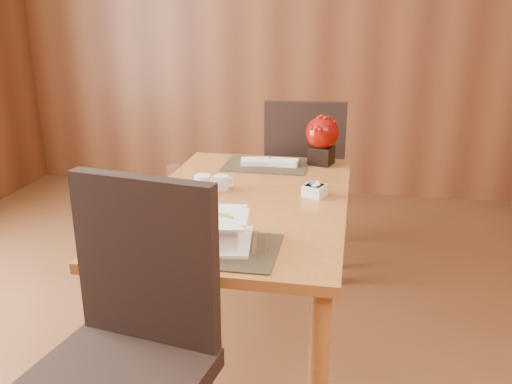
% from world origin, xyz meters
% --- Properties ---
extents(back_wall, '(5.00, 0.02, 2.80)m').
position_xyz_m(back_wall, '(0.00, 3.00, 1.40)').
color(back_wall, brown).
rests_on(back_wall, ground).
extents(dining_table, '(0.90, 1.50, 0.75)m').
position_xyz_m(dining_table, '(0.00, 0.60, 0.65)').
color(dining_table, '#B16B31').
rests_on(dining_table, ground).
extents(placemat_near, '(0.45, 0.33, 0.01)m').
position_xyz_m(placemat_near, '(0.00, 0.05, 0.75)').
color(placemat_near, black).
rests_on(placemat_near, dining_table).
extents(placemat_far, '(0.45, 0.33, 0.01)m').
position_xyz_m(placemat_far, '(0.00, 1.15, 0.75)').
color(placemat_far, black).
rests_on(placemat_far, dining_table).
extents(soup_setting, '(0.30, 0.30, 0.11)m').
position_xyz_m(soup_setting, '(-0.02, 0.09, 0.80)').
color(soup_setting, white).
rests_on(soup_setting, dining_table).
extents(coffee_cup, '(0.15, 0.15, 0.08)m').
position_xyz_m(coffee_cup, '(-0.21, 0.64, 0.79)').
color(coffee_cup, white).
rests_on(coffee_cup, dining_table).
extents(water_glass, '(0.09, 0.09, 0.16)m').
position_xyz_m(water_glass, '(-0.30, 0.53, 0.83)').
color(water_glass, white).
rests_on(water_glass, dining_table).
extents(creamer_jug, '(0.11, 0.11, 0.07)m').
position_xyz_m(creamer_jug, '(-0.14, 0.71, 0.78)').
color(creamer_jug, white).
rests_on(creamer_jug, dining_table).
extents(sugar_caddy, '(0.12, 0.12, 0.05)m').
position_xyz_m(sugar_caddy, '(0.30, 0.69, 0.78)').
color(sugar_caddy, white).
rests_on(sugar_caddy, dining_table).
extents(berry_decor, '(0.18, 0.18, 0.26)m').
position_xyz_m(berry_decor, '(0.29, 1.23, 0.90)').
color(berry_decor, black).
rests_on(berry_decor, dining_table).
extents(napkins_far, '(0.31, 0.13, 0.03)m').
position_xyz_m(napkins_far, '(0.03, 1.15, 0.77)').
color(napkins_far, white).
rests_on(napkins_far, dining_table).
extents(bread_plate, '(0.20, 0.20, 0.01)m').
position_xyz_m(bread_plate, '(-0.32, -0.05, 0.76)').
color(bread_plate, white).
rests_on(bread_plate, dining_table).
extents(near_chair, '(0.58, 0.59, 1.09)m').
position_xyz_m(near_chair, '(-0.18, -0.33, 0.61)').
color(near_chair, black).
rests_on(near_chair, ground).
extents(far_chair, '(0.54, 0.55, 1.06)m').
position_xyz_m(far_chair, '(0.16, 1.56, 0.59)').
color(far_chair, black).
rests_on(far_chair, ground).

